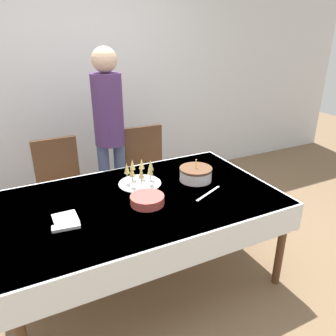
% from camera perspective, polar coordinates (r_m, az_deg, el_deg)
% --- Properties ---
extents(ground_plane, '(12.00, 12.00, 0.00)m').
position_cam_1_polar(ground_plane, '(2.80, -4.09, -18.39)').
color(ground_plane, brown).
extents(wall_back, '(8.00, 0.05, 2.70)m').
position_cam_1_polar(wall_back, '(3.88, -15.54, 14.85)').
color(wall_back, silver).
rests_on(wall_back, ground_plane).
extents(dining_table, '(1.96, 1.18, 0.73)m').
position_cam_1_polar(dining_table, '(2.43, -4.51, -7.23)').
color(dining_table, white).
rests_on(dining_table, ground_plane).
extents(dining_chair_far_left, '(0.42, 0.42, 0.94)m').
position_cam_1_polar(dining_chair_far_left, '(3.18, -18.10, -3.03)').
color(dining_chair_far_left, '#51331E').
rests_on(dining_chair_far_left, ground_plane).
extents(dining_chair_far_right, '(0.43, 0.43, 0.94)m').
position_cam_1_polar(dining_chair_far_right, '(3.39, -3.52, -0.24)').
color(dining_chair_far_right, '#51331E').
rests_on(dining_chair_far_right, ground_plane).
extents(birthday_cake, '(0.26, 0.26, 0.18)m').
position_cam_1_polar(birthday_cake, '(2.63, 4.84, -1.04)').
color(birthday_cake, white).
rests_on(birthday_cake, dining_table).
extents(champagne_tray, '(0.34, 0.34, 0.18)m').
position_cam_1_polar(champagne_tray, '(2.56, -4.98, -1.02)').
color(champagne_tray, silver).
rests_on(champagne_tray, dining_table).
extents(plate_stack_main, '(0.24, 0.24, 0.06)m').
position_cam_1_polar(plate_stack_main, '(2.29, -3.52, -5.54)').
color(plate_stack_main, '#CC4C47').
rests_on(plate_stack_main, dining_table).
extents(cake_knife, '(0.28, 0.14, 0.00)m').
position_cam_1_polar(cake_knife, '(2.45, 7.03, -4.40)').
color(cake_knife, silver).
rests_on(cake_knife, dining_table).
extents(fork_pile, '(0.18, 0.08, 0.02)m').
position_cam_1_polar(fork_pile, '(2.13, -17.32, -9.78)').
color(fork_pile, silver).
rests_on(fork_pile, dining_table).
extents(napkin_pile, '(0.15, 0.15, 0.01)m').
position_cam_1_polar(napkin_pile, '(2.23, -17.47, -8.31)').
color(napkin_pile, white).
rests_on(napkin_pile, dining_table).
extents(person_standing, '(0.28, 0.28, 1.72)m').
position_cam_1_polar(person_standing, '(3.14, -10.27, 7.81)').
color(person_standing, '#3F4C72').
rests_on(person_standing, ground_plane).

